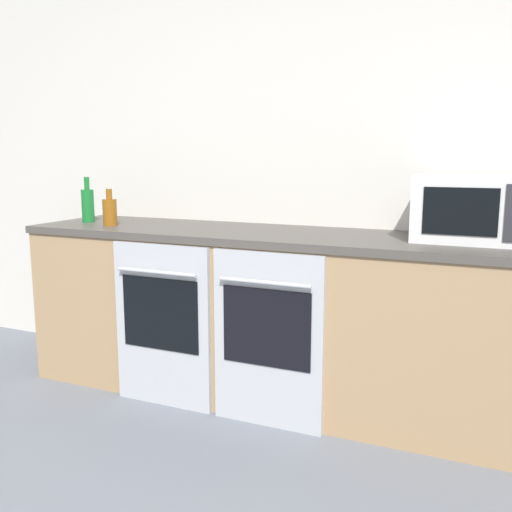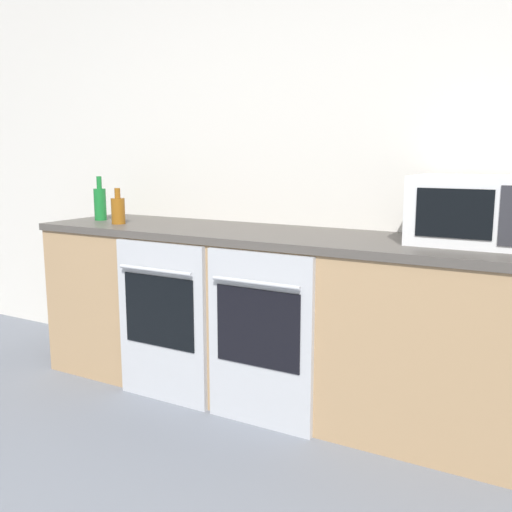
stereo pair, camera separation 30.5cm
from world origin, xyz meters
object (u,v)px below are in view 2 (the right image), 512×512
object	(u,v)px
oven_right	(259,340)
microwave	(473,210)
bottle_amber	(118,210)
bottle_green	(100,203)
oven_left	(161,322)

from	to	relation	value
oven_right	microwave	xyz separation A→B (m)	(0.87, 0.41, 0.63)
oven_right	microwave	world-z (taller)	microwave
microwave	bottle_amber	bearing A→B (deg)	-174.39
microwave	bottle_green	world-z (taller)	microwave
bottle_green	bottle_amber	distance (m)	0.26
bottle_amber	oven_left	bearing A→B (deg)	-24.75
oven_left	oven_right	world-z (taller)	same
microwave	bottle_green	distance (m)	2.18
bottle_amber	oven_right	bearing A→B (deg)	-11.59
oven_left	microwave	size ratio (longest dim) A/B	1.64
oven_left	microwave	distance (m)	1.65
bottle_green	bottle_amber	bearing A→B (deg)	-21.84
oven_left	oven_right	size ratio (longest dim) A/B	1.00
oven_left	microwave	world-z (taller)	microwave
microwave	oven_right	bearing A→B (deg)	-154.70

